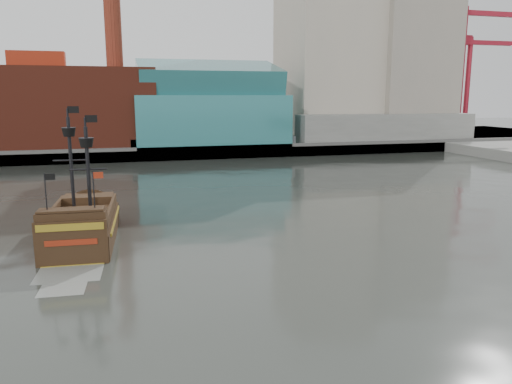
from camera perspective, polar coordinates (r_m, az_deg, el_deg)
name	(u,v)px	position (r m, az deg, el deg)	size (l,w,h in m)	color
ground	(252,275)	(34.16, -0.51, -9.50)	(400.00, 400.00, 0.00)	#262925
promenade_far	(153,142)	(123.68, -11.68, 5.67)	(220.00, 60.00, 2.00)	slate
seawall	(164,154)	(94.38, -10.42, 4.32)	(220.00, 1.00, 2.60)	#4C4C49
skyline	(175,38)	(116.94, -9.22, 17.03)	(149.00, 45.00, 62.00)	#7A5F49
crane_a	(464,67)	(142.67, 22.65, 13.03)	(22.50, 4.00, 32.25)	slate
crane_b	(468,82)	(156.31, 23.09, 11.45)	(19.10, 4.00, 26.25)	slate
pirate_ship	(83,229)	(43.73, -19.20, -4.04)	(5.84, 16.15, 11.89)	black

